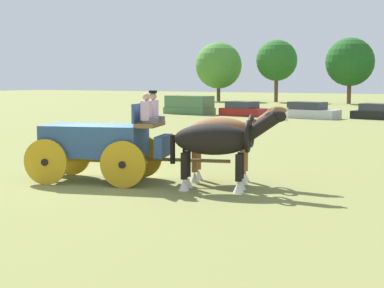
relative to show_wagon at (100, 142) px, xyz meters
name	(u,v)px	position (x,y,z in m)	size (l,w,h in m)	color
ground_plane	(95,181)	(-0.17, -0.05, -1.19)	(220.00, 220.00, 0.00)	olive
show_wagon	(100,142)	(0.00, 0.00, 0.00)	(5.89, 2.85, 2.69)	#2D4C7A
draft_horse_near	(225,136)	(3.24, 1.72, 0.19)	(3.00, 1.52, 2.25)	brown
draft_horse_off	(218,142)	(3.65, 0.49, 0.15)	(3.08, 1.46, 2.20)	black
parked_vehicle_a	(189,105)	(-14.27, 29.96, -0.41)	(4.64, 2.50, 1.60)	#477047
parked_vehicle_b	(243,110)	(-9.10, 30.03, -0.67)	(4.11, 2.41, 1.20)	maroon
parked_vehicle_c	(309,111)	(-3.46, 29.96, -0.64)	(4.73, 2.44, 1.28)	silver
parked_vehicle_d	(381,113)	(1.62, 31.60, -0.68)	(4.44, 2.60, 1.19)	black
tree_a	(219,65)	(-25.52, 57.62, 3.75)	(6.40, 6.40, 8.14)	brown
tree_b	(277,60)	(-17.52, 58.89, 4.34)	(5.47, 5.47, 8.29)	brown
tree_c	(350,62)	(-7.60, 58.12, 3.96)	(5.96, 5.96, 8.15)	brown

